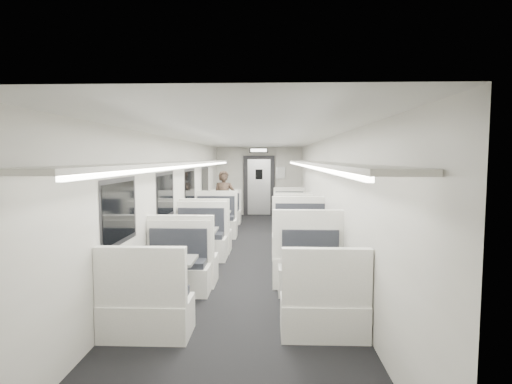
# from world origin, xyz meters

# --- Properties ---
(room) EXTENTS (3.24, 12.24, 2.64)m
(room) POSITION_xyz_m (0.00, 0.00, 1.20)
(room) COLOR black
(room) RESTS_ON ground
(booth_left_a) EXTENTS (0.96, 1.96, 1.05)m
(booth_left_a) POSITION_xyz_m (-1.00, 3.39, 0.35)
(booth_left_a) COLOR white
(booth_left_a) RESTS_ON room
(booth_left_b) EXTENTS (1.08, 2.19, 1.17)m
(booth_left_b) POSITION_xyz_m (-1.00, 1.14, 0.39)
(booth_left_b) COLOR white
(booth_left_b) RESTS_ON room
(booth_left_c) EXTENTS (1.05, 2.13, 1.14)m
(booth_left_c) POSITION_xyz_m (-1.00, -1.07, 0.38)
(booth_left_c) COLOR white
(booth_left_c) RESTS_ON room
(booth_left_d) EXTENTS (0.99, 2.00, 1.07)m
(booth_left_d) POSITION_xyz_m (-1.00, -3.01, 0.36)
(booth_left_d) COLOR white
(booth_left_d) RESTS_ON room
(booth_right_a) EXTENTS (1.00, 2.02, 1.08)m
(booth_right_a) POSITION_xyz_m (1.00, 3.65, 0.36)
(booth_right_a) COLOR white
(booth_right_a) RESTS_ON room
(booth_right_b) EXTENTS (0.99, 2.01, 1.07)m
(booth_right_b) POSITION_xyz_m (1.00, 1.36, 0.36)
(booth_right_b) COLOR white
(booth_right_b) RESTS_ON room
(booth_right_c) EXTENTS (1.13, 2.30, 1.23)m
(booth_right_c) POSITION_xyz_m (1.00, -0.96, 0.41)
(booth_right_c) COLOR white
(booth_right_c) RESTS_ON room
(booth_right_d) EXTENTS (0.97, 1.96, 1.05)m
(booth_right_d) POSITION_xyz_m (1.00, -2.94, 0.35)
(booth_right_d) COLOR white
(booth_right_d) RESTS_ON room
(passenger) EXTENTS (0.62, 0.41, 1.67)m
(passenger) POSITION_xyz_m (-0.90, 2.97, 0.84)
(passenger) COLOR black
(passenger) RESTS_ON room
(window_a) EXTENTS (0.02, 1.18, 0.84)m
(window_a) POSITION_xyz_m (-1.49, 3.40, 1.35)
(window_a) COLOR black
(window_a) RESTS_ON room
(window_b) EXTENTS (0.02, 1.18, 0.84)m
(window_b) POSITION_xyz_m (-1.49, 1.20, 1.35)
(window_b) COLOR black
(window_b) RESTS_ON room
(window_c) EXTENTS (0.02, 1.18, 0.84)m
(window_c) POSITION_xyz_m (-1.49, -1.00, 1.35)
(window_c) COLOR black
(window_c) RESTS_ON room
(window_d) EXTENTS (0.02, 1.18, 0.84)m
(window_d) POSITION_xyz_m (-1.49, -3.20, 1.35)
(window_d) COLOR black
(window_d) RESTS_ON room
(luggage_rack_left) EXTENTS (0.46, 10.40, 0.09)m
(luggage_rack_left) POSITION_xyz_m (-1.24, -0.30, 1.92)
(luggage_rack_left) COLOR white
(luggage_rack_left) RESTS_ON room
(luggage_rack_right) EXTENTS (0.46, 10.40, 0.09)m
(luggage_rack_right) POSITION_xyz_m (1.24, -0.30, 1.92)
(luggage_rack_right) COLOR white
(luggage_rack_right) RESTS_ON room
(vestibule_door) EXTENTS (1.10, 0.13, 2.10)m
(vestibule_door) POSITION_xyz_m (0.00, 5.93, 1.04)
(vestibule_door) COLOR black
(vestibule_door) RESTS_ON room
(exit_sign) EXTENTS (0.62, 0.12, 0.16)m
(exit_sign) POSITION_xyz_m (0.00, 5.44, 2.28)
(exit_sign) COLOR black
(exit_sign) RESTS_ON room
(wall_notice) EXTENTS (0.32, 0.02, 0.40)m
(wall_notice) POSITION_xyz_m (0.75, 5.92, 1.50)
(wall_notice) COLOR silver
(wall_notice) RESTS_ON room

